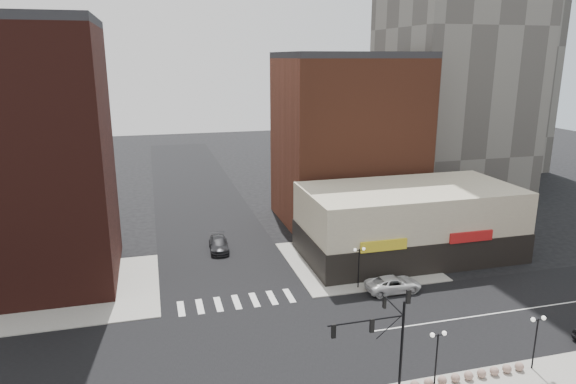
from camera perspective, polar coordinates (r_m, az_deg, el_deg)
name	(u,v)px	position (r m, az deg, el deg)	size (l,w,h in m)	color
ground	(255,349)	(42.16, -3.66, -16.98)	(240.00, 240.00, 0.00)	black
road_ew	(255,349)	(42.15, -3.66, -16.97)	(200.00, 14.00, 0.02)	black
road_ns	(255,349)	(42.15, -3.66, -16.97)	(14.00, 200.00, 0.02)	black
sidewalk_nw	(80,291)	(54.93, -22.11, -10.11)	(15.00, 15.00, 0.12)	gray
sidewalk_ne	(356,261)	(58.43, 7.59, -7.59)	(15.00, 15.00, 0.12)	gray
building_nw	(22,160)	(55.90, -27.46, 3.15)	(16.00, 15.00, 25.00)	#381612
building_ne_midrise	(347,142)	(70.55, 6.61, 5.58)	(18.00, 15.00, 22.00)	brown
building_ne_row	(408,227)	(60.42, 13.22, -3.82)	(24.20, 12.20, 8.00)	beige
traffic_signal	(387,329)	(35.26, 10.91, -14.73)	(5.59, 3.09, 7.77)	black
street_lamp_se_a	(437,345)	(37.61, 16.28, -16.01)	(1.22, 0.32, 4.16)	black
street_lamp_se_b	(537,329)	(42.00, 25.93, -13.55)	(1.22, 0.32, 4.16)	black
street_lamp_ne	(359,257)	(50.77, 7.90, -7.20)	(1.22, 0.32, 4.16)	black
bollard_row	(469,376)	(40.42, 19.43, -18.68)	(9.04, 0.64, 0.64)	gray
white_suv	(393,284)	(51.73, 11.62, -9.99)	(2.53, 5.49, 1.53)	silver
dark_sedan_north	(219,244)	(61.32, -7.70, -5.78)	(2.17, 5.34, 1.55)	black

